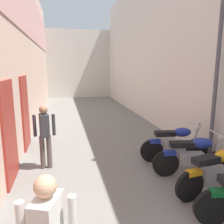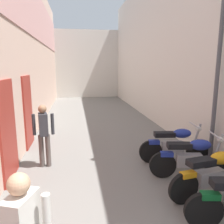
{
  "view_description": "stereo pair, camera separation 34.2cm",
  "coord_description": "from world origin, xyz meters",
  "px_view_note": "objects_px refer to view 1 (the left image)",
  "views": [
    {
      "loc": [
        -1.31,
        0.59,
        2.48
      ],
      "look_at": [
        0.02,
        6.72,
        1.22
      ],
      "focal_mm": 36.57,
      "sensor_mm": 36.0,
      "label": 1
    },
    {
      "loc": [
        -0.97,
        0.53,
        2.48
      ],
      "look_at": [
        0.02,
        6.72,
        1.22
      ],
      "focal_mm": 36.57,
      "sensor_mm": 36.0,
      "label": 2
    }
  ],
  "objects_px": {
    "street_lamp": "(216,46)",
    "motorcycle_sixth": "(175,143)",
    "motorcycle_fifth": "(194,155)",
    "pedestrian_further_down": "(45,132)",
    "motorcycle_fourth": "(216,170)"
  },
  "relations": [
    {
      "from": "motorcycle_sixth",
      "to": "pedestrian_further_down",
      "type": "bearing_deg",
      "value": 175.34
    },
    {
      "from": "motorcycle_fifth",
      "to": "pedestrian_further_down",
      "type": "xyz_separation_m",
      "value": [
        -3.31,
        1.14,
        0.42
      ]
    },
    {
      "from": "motorcycle_fifth",
      "to": "motorcycle_sixth",
      "type": "height_order",
      "value": "same"
    },
    {
      "from": "motorcycle_fifth",
      "to": "pedestrian_further_down",
      "type": "relative_size",
      "value": 1.17
    },
    {
      "from": "motorcycle_sixth",
      "to": "street_lamp",
      "type": "relative_size",
      "value": 0.36
    },
    {
      "from": "motorcycle_fourth",
      "to": "pedestrian_further_down",
      "type": "relative_size",
      "value": 1.17
    },
    {
      "from": "street_lamp",
      "to": "motorcycle_sixth",
      "type": "bearing_deg",
      "value": 153.39
    },
    {
      "from": "motorcycle_fourth",
      "to": "motorcycle_fifth",
      "type": "height_order",
      "value": "same"
    },
    {
      "from": "motorcycle_fourth",
      "to": "motorcycle_fifth",
      "type": "distance_m",
      "value": 0.8
    },
    {
      "from": "motorcycle_fourth",
      "to": "street_lamp",
      "type": "relative_size",
      "value": 0.36
    },
    {
      "from": "motorcycle_fifth",
      "to": "pedestrian_further_down",
      "type": "distance_m",
      "value": 3.53
    },
    {
      "from": "motorcycle_fourth",
      "to": "street_lamp",
      "type": "bearing_deg",
      "value": 61.74
    },
    {
      "from": "motorcycle_fifth",
      "to": "street_lamp",
      "type": "xyz_separation_m",
      "value": [
        0.71,
        0.52,
        2.44
      ]
    },
    {
      "from": "motorcycle_fifth",
      "to": "street_lamp",
      "type": "distance_m",
      "value": 2.6
    },
    {
      "from": "motorcycle_sixth",
      "to": "street_lamp",
      "type": "distance_m",
      "value": 2.57
    }
  ]
}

